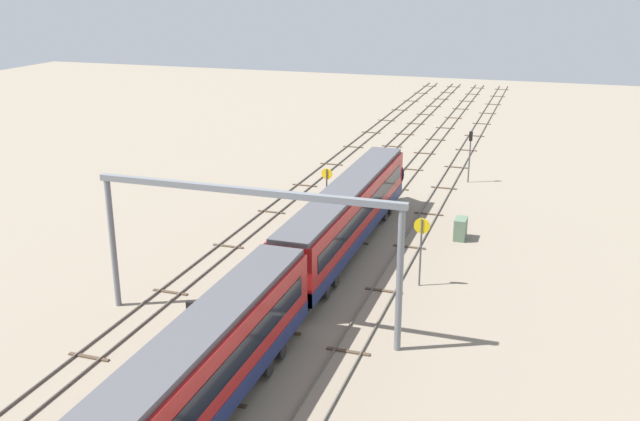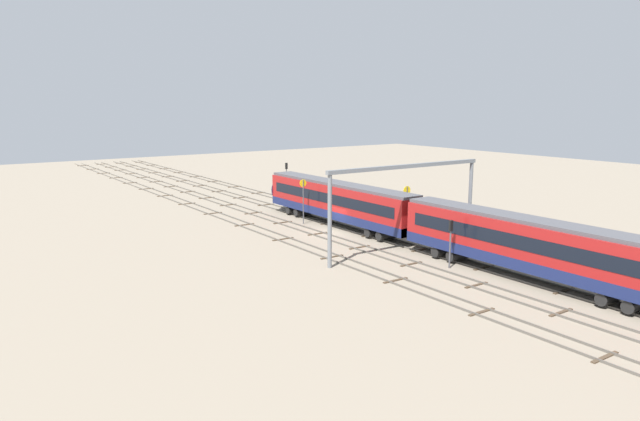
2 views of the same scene
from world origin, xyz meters
name	(u,v)px [view 2 (image 2 of 2)]	position (x,y,z in m)	size (l,w,h in m)	color
ground_plane	(334,232)	(0.00, 0.00, 0.00)	(193.76, 193.76, 0.00)	gray
track_near_foreground	(379,224)	(0.00, -6.36, 0.07)	(177.76, 2.40, 0.16)	#59544C
track_with_train	(349,229)	(0.00, -2.12, 0.07)	(177.76, 2.40, 0.16)	#59544C
track_middle	(317,233)	(0.00, 2.12, 0.07)	(177.76, 2.40, 0.16)	#59544C
track_second_far	(283,239)	(0.00, 6.36, 0.07)	(177.76, 2.40, 0.16)	#59544C
overhead_gantry	(407,187)	(-11.02, -0.15, 6.19)	(0.40, 17.79, 8.22)	slate
speed_sign_near_foreground	(407,199)	(-2.42, -8.30, 3.07)	(0.14, 1.02, 4.56)	#4C4C51
speed_sign_mid_trackside	(303,196)	(5.29, 0.44, 3.27)	(0.14, 0.86, 5.12)	#4C4C51
signal_light_trackside_approach	(450,237)	(-16.84, 0.26, 2.70)	(0.31, 0.32, 4.10)	#4C4C51
signal_light_trackside_departure	(286,175)	(23.07, -8.22, 3.24)	(0.31, 0.32, 4.99)	#4C4C51
relay_cabinet	(363,206)	(7.03, -9.63, 0.82)	(1.59, 0.86, 1.64)	#597259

